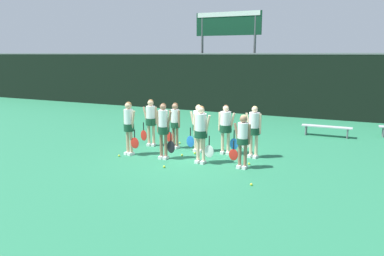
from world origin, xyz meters
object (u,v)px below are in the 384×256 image
(tennis_ball_2, at_px, (249,164))
(tennis_ball_3, at_px, (119,156))
(player_7, at_px, (226,125))
(tennis_ball_7, at_px, (166,140))
(player_4, at_px, (151,118))
(tennis_ball_4, at_px, (164,167))
(player_1, at_px, (163,127))
(player_6, at_px, (198,124))
(scoreboard, at_px, (228,33))
(tennis_ball_8, at_px, (149,139))
(player_3, at_px, (243,137))
(player_5, at_px, (175,122))
(tennis_ball_9, at_px, (251,184))
(tennis_ball_0, at_px, (195,153))
(tennis_ball_6, at_px, (128,149))
(player_8, at_px, (254,127))
(tennis_ball_1, at_px, (182,155))
(player_2, at_px, (201,129))
(player_0, at_px, (129,124))
(bench_courtside, at_px, (327,127))
(tennis_ball_5, at_px, (180,143))

(tennis_ball_2, xyz_separation_m, tennis_ball_3, (-4.17, -0.90, 0.00))
(player_7, relative_size, tennis_ball_7, 25.92)
(player_4, height_order, tennis_ball_4, player_4)
(player_1, bearing_deg, player_6, 60.34)
(scoreboard, relative_size, tennis_ball_8, 89.33)
(player_3, bearing_deg, player_4, 164.63)
(player_5, bearing_deg, tennis_ball_3, -112.14)
(player_1, xyz_separation_m, player_5, (-0.31, 1.39, -0.10))
(scoreboard, distance_m, player_3, 12.44)
(tennis_ball_3, bearing_deg, tennis_ball_9, -10.32)
(player_5, xyz_separation_m, tennis_ball_0, (0.99, -0.47, -0.93))
(scoreboard, distance_m, player_6, 10.76)
(tennis_ball_0, relative_size, tennis_ball_6, 1.09)
(player_3, height_order, player_6, player_6)
(player_1, relative_size, player_8, 1.06)
(tennis_ball_6, height_order, tennis_ball_8, tennis_ball_6)
(tennis_ball_1, bearing_deg, tennis_ball_4, -85.93)
(tennis_ball_1, bearing_deg, player_6, 72.11)
(scoreboard, bearing_deg, player_5, -81.17)
(player_6, height_order, tennis_ball_0, player_6)
(player_6, relative_size, player_8, 0.96)
(player_2, bearing_deg, player_7, 80.31)
(player_0, xyz_separation_m, tennis_ball_4, (1.77, -0.82, -1.03))
(bench_courtside, bearing_deg, player_7, -123.30)
(tennis_ball_6, relative_size, tennis_ball_8, 1.02)
(tennis_ball_2, xyz_separation_m, tennis_ball_9, (0.58, -1.77, 0.00))
(tennis_ball_0, relative_size, tennis_ball_7, 1.10)
(player_0, bearing_deg, tennis_ball_3, -104.71)
(player_4, relative_size, player_6, 1.05)
(bench_courtside, relative_size, player_3, 1.22)
(tennis_ball_2, height_order, tennis_ball_8, tennis_ball_2)
(tennis_ball_3, xyz_separation_m, tennis_ball_4, (1.95, -0.45, 0.00))
(scoreboard, relative_size, player_4, 3.33)
(player_2, bearing_deg, tennis_ball_1, 155.00)
(player_0, height_order, player_4, player_0)
(tennis_ball_5, bearing_deg, tennis_ball_8, 175.44)
(player_7, height_order, player_8, player_8)
(player_7, relative_size, tennis_ball_6, 25.55)
(player_2, xyz_separation_m, player_5, (-1.60, 1.35, -0.11))
(player_0, relative_size, tennis_ball_1, 27.18)
(player_7, bearing_deg, tennis_ball_2, -47.54)
(tennis_ball_4, bearing_deg, scoreboard, 100.91)
(player_0, bearing_deg, player_4, 101.05)
(player_7, bearing_deg, player_8, -10.17)
(player_8, relative_size, tennis_ball_4, 24.05)
(tennis_ball_5, bearing_deg, bench_courtside, 37.14)
(player_5, bearing_deg, tennis_ball_7, 145.45)
(tennis_ball_1, height_order, tennis_ball_6, same)
(scoreboard, distance_m, tennis_ball_1, 11.74)
(tennis_ball_3, distance_m, tennis_ball_7, 2.65)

